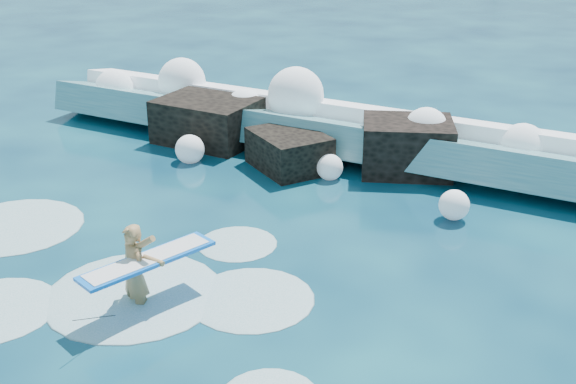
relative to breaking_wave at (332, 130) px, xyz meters
name	(u,v)px	position (x,y,z in m)	size (l,w,h in m)	color
ground	(167,274)	(0.18, -7.73, -0.52)	(200.00, 200.00, 0.00)	#07213D
breaking_wave	(332,130)	(0.00, 0.00, 0.00)	(17.40, 2.74, 1.50)	teal
rock_cluster	(290,139)	(-0.73, -1.06, -0.04)	(8.38, 3.61, 1.54)	black
surfer_with_board	(137,271)	(0.41, -8.80, 0.13)	(1.32, 2.95, 1.78)	#AB804F
wave_spray	(298,111)	(-0.98, -0.12, 0.46)	(15.64, 4.44, 2.16)	white
surf_foam	(104,275)	(-0.82, -8.33, -0.52)	(9.70, 5.96, 0.16)	silver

